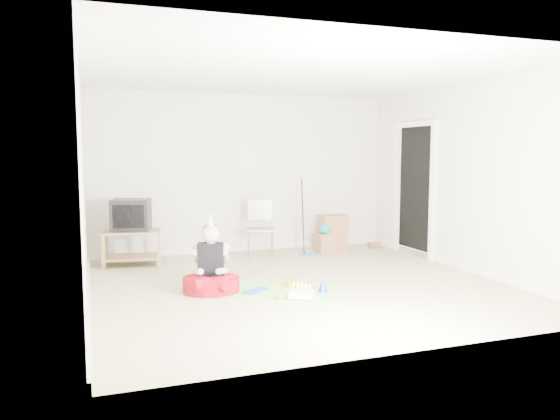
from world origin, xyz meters
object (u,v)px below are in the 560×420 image
object	(u,v)px
seated_woman	(211,275)
tv_stand	(132,245)
crt_tv	(131,215)
folding_chair	(260,229)
birthday_cake	(302,295)
cardboard_boxes	(331,234)

from	to	relation	value
seated_woman	tv_stand	bearing A→B (deg)	111.63
crt_tv	folding_chair	bearing A→B (deg)	13.23
crt_tv	seated_woman	world-z (taller)	crt_tv
seated_woman	folding_chair	bearing A→B (deg)	57.52
folding_chair	seated_woman	distance (m)	2.25
folding_chair	seated_woman	xyz separation A→B (m)	(-1.20, -1.89, -0.23)
birthday_cake	tv_stand	bearing A→B (deg)	123.41
crt_tv	tv_stand	bearing A→B (deg)	77.49
crt_tv	seated_woman	distance (m)	2.13
crt_tv	folding_chair	world-z (taller)	crt_tv
birthday_cake	folding_chair	bearing A→B (deg)	83.34
birthday_cake	cardboard_boxes	bearing A→B (deg)	58.97
cardboard_boxes	seated_woman	size ratio (longest dim) A/B	0.63
folding_chair	crt_tv	bearing A→B (deg)	179.17
folding_chair	cardboard_boxes	world-z (taller)	folding_chair
seated_woman	birthday_cake	bearing A→B (deg)	-34.07
cardboard_boxes	seated_woman	bearing A→B (deg)	-141.57
crt_tv	cardboard_boxes	world-z (taller)	crt_tv
tv_stand	birthday_cake	world-z (taller)	tv_stand
tv_stand	seated_woman	size ratio (longest dim) A/B	0.91
crt_tv	birthday_cake	xyz separation A→B (m)	(1.67, -2.53, -0.70)
seated_woman	birthday_cake	xyz separation A→B (m)	(0.91, -0.62, -0.17)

